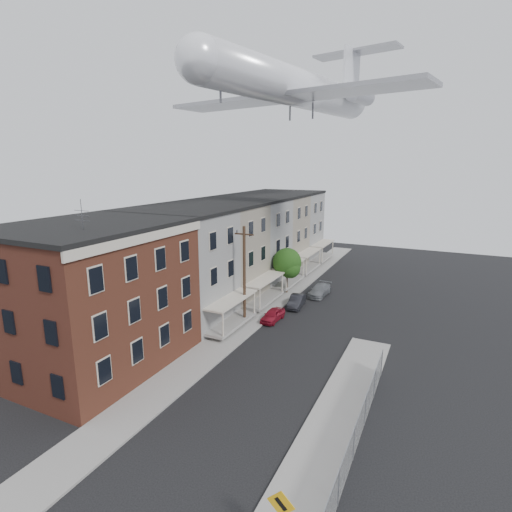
% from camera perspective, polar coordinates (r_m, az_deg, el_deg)
% --- Properties ---
extents(ground, '(120.00, 120.00, 0.00)m').
position_cam_1_polar(ground, '(21.22, -11.56, -29.29)').
color(ground, black).
rests_on(ground, ground).
extents(sidewalk_left, '(3.00, 62.00, 0.12)m').
position_cam_1_polar(sidewalk_left, '(41.87, 2.26, -6.78)').
color(sidewalk_left, gray).
rests_on(sidewalk_left, ground).
extents(sidewalk_right, '(3.00, 26.00, 0.12)m').
position_cam_1_polar(sidewalk_right, '(23.51, 10.30, -24.20)').
color(sidewalk_right, gray).
rests_on(sidewalk_right, ground).
extents(curb_left, '(0.15, 62.00, 0.14)m').
position_cam_1_polar(curb_left, '(41.35, 4.12, -7.04)').
color(curb_left, gray).
rests_on(curb_left, ground).
extents(curb_right, '(0.15, 26.00, 0.14)m').
position_cam_1_polar(curb_right, '(23.82, 6.64, -23.48)').
color(curb_right, gray).
rests_on(curb_right, ground).
extents(corner_building, '(10.31, 12.30, 12.15)m').
position_cam_1_polar(corner_building, '(30.56, -22.27, -5.22)').
color(corner_building, '#3B1712').
rests_on(corner_building, ground).
extents(row_house_a, '(11.98, 7.00, 10.30)m').
position_cam_1_polar(row_house_a, '(37.27, -11.48, -1.38)').
color(row_house_a, '#60605E').
rests_on(row_house_a, ground).
extents(row_house_b, '(11.98, 7.00, 10.30)m').
position_cam_1_polar(row_house_b, '(42.91, -5.90, 0.69)').
color(row_house_b, gray).
rests_on(row_house_b, ground).
extents(row_house_c, '(11.98, 7.00, 10.30)m').
position_cam_1_polar(row_house_c, '(48.89, -1.64, 2.27)').
color(row_house_c, '#60605E').
rests_on(row_house_c, ground).
extents(row_house_d, '(11.98, 7.00, 10.30)m').
position_cam_1_polar(row_house_d, '(55.12, 1.67, 3.48)').
color(row_house_d, gray).
rests_on(row_house_d, ground).
extents(row_house_e, '(11.98, 7.00, 10.30)m').
position_cam_1_polar(row_house_e, '(61.52, 4.31, 4.44)').
color(row_house_e, '#60605E').
rests_on(row_house_e, ground).
extents(chainlink_fence, '(0.06, 18.06, 1.90)m').
position_cam_1_polar(chainlink_fence, '(21.92, 13.80, -24.45)').
color(chainlink_fence, gray).
rests_on(chainlink_fence, ground).
extents(warning_sign, '(1.10, 0.11, 2.80)m').
position_cam_1_polar(warning_sign, '(17.21, 3.59, -32.67)').
color(warning_sign, '#515156').
rests_on(warning_sign, ground).
extents(utility_pole, '(1.80, 0.26, 9.00)m').
position_cam_1_polar(utility_pole, '(35.33, -1.67, -2.67)').
color(utility_pole, black).
rests_on(utility_pole, ground).
extents(street_tree, '(3.22, 3.20, 5.20)m').
position_cam_1_polar(street_tree, '(44.29, 4.57, -1.12)').
color(street_tree, black).
rests_on(street_tree, ground).
extents(car_near, '(1.49, 3.37, 1.13)m').
position_cam_1_polar(car_near, '(37.39, 2.41, -8.43)').
color(car_near, maroon).
rests_on(car_near, ground).
extents(car_mid, '(1.68, 3.77, 1.20)m').
position_cam_1_polar(car_mid, '(41.08, 5.81, -6.43)').
color(car_mid, black).
rests_on(car_mid, ground).
extents(car_far, '(1.89, 4.23, 1.21)m').
position_cam_1_polar(car_far, '(44.83, 9.08, -4.86)').
color(car_far, slate).
rests_on(car_far, ground).
extents(airplane, '(26.81, 30.63, 8.80)m').
position_cam_1_polar(airplane, '(42.65, 6.24, 22.72)').
color(airplane, white).
rests_on(airplane, ground).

